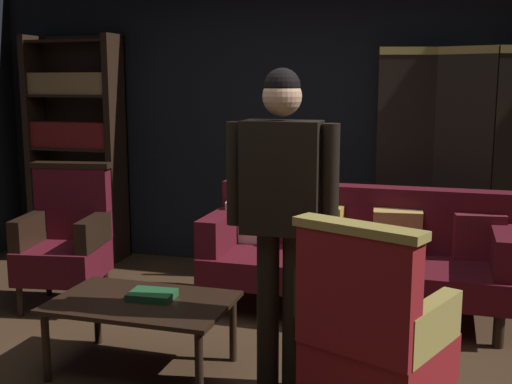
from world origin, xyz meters
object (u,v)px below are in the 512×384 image
Objects in this scene: folding_screen at (462,166)px; armchair_gilt_accent at (373,335)px; velvet_couch at (356,249)px; book_green_cloth at (152,295)px; coffee_table at (142,308)px; bookshelf at (77,143)px; standing_figure at (281,201)px; armchair_wing_left at (66,239)px.

armchair_gilt_accent is at bearing -99.66° from folding_screen.
velvet_couch is 1.62m from book_green_cloth.
coffee_table is 1.36m from armchair_gilt_accent.
book_green_cloth is (-1.68, -2.04, -0.54)m from folding_screen.
standing_figure is (2.48, -2.04, -0.05)m from bookshelf.
bookshelf is (-3.41, -0.01, 0.09)m from folding_screen.
folding_screen is at bearing 0.24° from bookshelf.
velvet_couch is at bearing -133.26° from folding_screen.
bookshelf is 1.48m from armchair_wing_left.
standing_figure is at bearing -99.55° from velvet_couch.
coffee_table is 1.03m from standing_figure.
armchair_gilt_accent reaches higher than velvet_couch.
book_green_cloth is at bearing 178.58° from standing_figure.
book_green_cloth is at bearing 164.88° from armchair_gilt_accent.
standing_figure reaches higher than velvet_couch.
bookshelf is 1.97× the size of armchair_gilt_accent.
velvet_couch is 1.68m from coffee_table.
standing_figure is (-0.52, 0.33, 0.54)m from armchair_gilt_accent.
velvet_couch is at bearing 52.51° from coffee_table.
velvet_couch is at bearing 100.47° from armchair_gilt_accent.
velvet_couch is 2.04× the size of armchair_gilt_accent.
armchair_wing_left is 2.10m from standing_figure.
armchair_wing_left reaches higher than velvet_couch.
coffee_table is (-1.73, -2.08, -0.61)m from folding_screen.
bookshelf is 2.05× the size of coffee_table.
bookshelf is 8.10× the size of book_green_cloth.
coffee_table is 1.36m from armchair_wing_left.
standing_figure is 0.96m from book_green_cloth.
armchair_wing_left is at bearing -167.25° from velvet_couch.
bookshelf is at bearing 140.53° from standing_figure.
velvet_couch is at bearing -15.27° from bookshelf.
coffee_table is at bearing -39.57° from armchair_wing_left.
coffee_table is 0.96× the size of armchair_gilt_accent.
book_green_cloth is at bearing 44.97° from coffee_table.
armchair_gilt_accent is (3.00, -2.37, -0.58)m from bookshelf.
folding_screen is at bearing 65.74° from standing_figure.
folding_screen is 3.41m from bookshelf.
folding_screen is 1.83× the size of armchair_gilt_accent.
armchair_gilt_accent is 1.00× the size of armchair_wing_left.
armchair_gilt_accent is (1.32, -0.30, 0.12)m from coffee_table.
bookshelf reaches higher than coffee_table.
bookshelf reaches higher than book_green_cloth.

